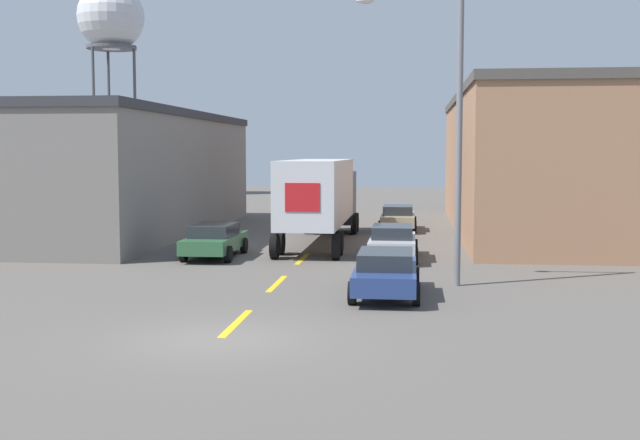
% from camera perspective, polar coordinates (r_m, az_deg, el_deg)
% --- Properties ---
extents(ground_plane, '(160.00, 160.00, 0.00)m').
position_cam_1_polar(ground_plane, '(18.52, -7.16, -8.43)').
color(ground_plane, '#56514C').
extents(road_centerline, '(0.20, 15.27, 0.01)m').
position_cam_1_polar(road_centerline, '(26.00, -3.08, -4.53)').
color(road_centerline, gold).
rests_on(road_centerline, ground_plane).
extents(warehouse_left, '(13.41, 23.46, 6.34)m').
position_cam_1_polar(warehouse_left, '(44.30, -16.83, 3.28)').
color(warehouse_left, slate).
rests_on(warehouse_left, ground_plane).
extents(warehouse_right, '(14.05, 26.51, 7.33)m').
position_cam_1_polar(warehouse_right, '(44.83, 18.54, 3.88)').
color(warehouse_right, '#9E7051').
rests_on(warehouse_right, ground_plane).
extents(semi_truck, '(2.75, 13.24, 3.89)m').
position_cam_1_polar(semi_truck, '(37.08, 0.08, 1.87)').
color(semi_truck, black).
rests_on(semi_truck, ground_plane).
extents(parked_car_right_mid, '(1.99, 4.69, 1.36)m').
position_cam_1_polar(parked_car_right_mid, '(31.81, 5.19, -1.50)').
color(parked_car_right_mid, '#B2B2B7').
rests_on(parked_car_right_mid, ground_plane).
extents(parked_car_left_far, '(1.99, 4.69, 1.36)m').
position_cam_1_polar(parked_car_left_far, '(32.51, -7.50, -1.39)').
color(parked_car_left_far, '#2D5B38').
rests_on(parked_car_left_far, ground_plane).
extents(parked_car_right_near, '(1.99, 4.69, 1.36)m').
position_cam_1_polar(parked_car_right_near, '(23.70, 4.70, -3.69)').
color(parked_car_right_near, navy).
rests_on(parked_car_right_near, ground_plane).
extents(parked_car_right_far, '(1.99, 4.69, 1.36)m').
position_cam_1_polar(parked_car_right_far, '(43.54, 5.57, 0.21)').
color(parked_car_right_far, tan).
rests_on(parked_car_right_far, ground_plane).
extents(water_tower, '(6.38, 6.38, 20.34)m').
position_cam_1_polar(water_tower, '(81.63, -14.65, 13.67)').
color(water_tower, '#47474C').
rests_on(water_tower, ground_plane).
extents(street_lamp, '(3.34, 0.32, 9.22)m').
position_cam_1_polar(street_lamp, '(25.60, 9.02, 7.30)').
color(street_lamp, slate).
rests_on(street_lamp, ground_plane).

